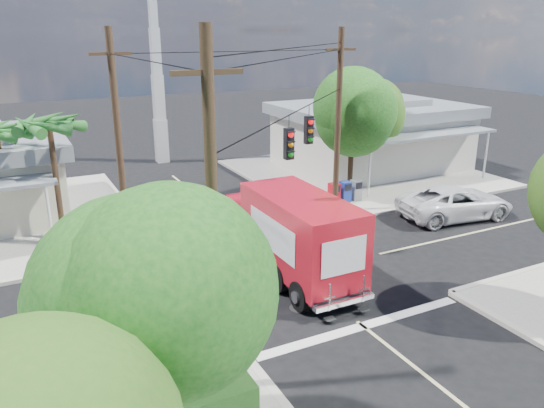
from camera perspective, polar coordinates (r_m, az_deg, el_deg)
ground at (r=20.46m, az=2.57°, el=-7.43°), size 120.00×120.00×0.00m
sidewalk_ne at (r=34.68m, az=9.41°, el=3.29°), size 14.12×14.12×0.14m
road_markings at (r=19.33m, az=4.74°, el=-9.08°), size 32.00×32.00×0.01m
building_ne at (r=35.99m, az=10.68°, el=7.43°), size 11.80×10.20×4.50m
radio_tower at (r=37.43m, az=-12.23°, el=12.88°), size 0.80×0.80×17.00m
tree_sw_front at (r=9.84m, az=-11.25°, el=-9.47°), size 3.88×3.78×6.03m
tree_ne_front at (r=28.35m, az=8.77°, el=9.71°), size 4.21×4.14×6.66m
tree_ne_back at (r=31.71m, az=10.27°, el=9.46°), size 3.77×3.66×5.82m
palm_nw_front at (r=23.87m, az=-22.83°, el=7.62°), size 3.01×3.08×5.59m
utility_poles at (r=19.63m, az=-3.61°, el=5.89°), size 12.00×10.68×9.00m
vending_boxes at (r=28.38m, az=7.87°, el=1.32°), size 1.90×0.50×1.10m
delivery_truck at (r=19.74m, az=2.11°, el=-3.17°), size 2.44×7.56×3.26m
parked_car at (r=27.55m, az=19.13°, el=0.17°), size 6.04×3.41×1.59m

